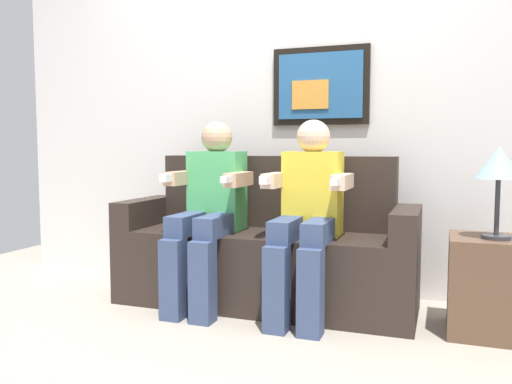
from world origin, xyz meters
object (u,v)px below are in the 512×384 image
Objects in this scene: side_table_right at (490,286)px; table_lamp at (499,167)px; person_on_right at (308,210)px; couch at (266,253)px; person_on_left at (209,206)px.

table_lamp is (0.02, -0.04, 0.61)m from side_table_right.
person_on_right is 2.22× the size of side_table_right.
side_table_right is at bearing -4.86° from couch.
couch is 0.45m from person_on_right.
table_lamp is at bearing -6.72° from couch.
couch is 1.25m from side_table_right.
person_on_right is at bearing -178.87° from table_lamp.
person_on_right reaches higher than side_table_right.
couch is at bearing 173.28° from table_lamp.
table_lamp reaches higher than side_table_right.
person_on_right reaches higher than table_lamp.
side_table_right is at bearing 3.74° from person_on_right.
table_lamp is at bearing 0.69° from person_on_left.
side_table_right is 0.61m from table_lamp.
person_on_left and person_on_right have the same top height.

